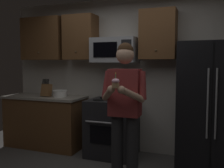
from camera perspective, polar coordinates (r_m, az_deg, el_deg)
wall_back at (r=4.47m, az=3.61°, el=1.93°), size 4.40×0.10×2.60m
oven_range at (r=4.27m, az=0.04°, el=-9.58°), size 0.76×0.70×0.93m
microwave at (r=4.26m, az=0.61°, el=7.46°), size 0.74×0.41×0.40m
refrigerator at (r=3.88m, az=21.08°, el=-4.73°), size 0.90×0.75×1.80m
cabinet_row_upper at (r=4.55m, az=-6.09°, el=10.16°), size 2.78×0.36×0.76m
counter_left at (r=4.89m, az=-14.43°, el=-7.89°), size 1.44×0.66×0.92m
knife_block at (r=4.72m, az=-14.27°, el=-1.28°), size 0.16×0.15×0.32m
bowl_large_white at (r=4.62m, az=-11.41°, el=-2.02°), size 0.25×0.25×0.12m
person at (r=3.20m, az=2.80°, el=-4.66°), size 0.60×0.48×1.76m
cupcake at (r=2.85m, az=0.80°, el=0.21°), size 0.09×0.09×0.17m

